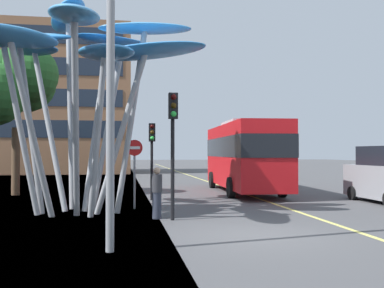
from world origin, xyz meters
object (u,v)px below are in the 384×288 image
street_lamp (128,33)px  no_entry_sign (135,163)px  leaf_sculpture (72,50)px  pedestrian (157,193)px  red_bus (244,153)px  traffic_light_kerb_near (173,129)px  traffic_light_kerb_far (152,144)px

street_lamp → no_entry_sign: street_lamp is taller
leaf_sculpture → no_entry_sign: (2.19, 1.04, -3.94)m
leaf_sculpture → pedestrian: leaf_sculpture is taller
pedestrian → no_entry_sign: size_ratio=0.63×
red_bus → traffic_light_kerb_near: size_ratio=2.57×
traffic_light_kerb_near → traffic_light_kerb_far: traffic_light_kerb_near is taller
traffic_light_kerb_near → no_entry_sign: traffic_light_kerb_near is taller
street_lamp → pedestrian: size_ratio=4.47×
red_bus → no_entry_sign: 8.46m
red_bus → leaf_sculpture: 11.35m
traffic_light_kerb_far → street_lamp: (-1.19, -10.07, 2.22)m
traffic_light_kerb_near → traffic_light_kerb_far: bearing=92.4°
red_bus → pedestrian: size_ratio=6.22×
pedestrian → street_lamp: bearing=-102.1°
red_bus → no_entry_sign: red_bus is taller
traffic_light_kerb_near → traffic_light_kerb_far: size_ratio=1.16×
red_bus → traffic_light_kerb_near: bearing=-117.8°
red_bus → street_lamp: bearing=-115.3°
traffic_light_kerb_near → pedestrian: size_ratio=2.42×
pedestrian → no_entry_sign: (-0.63, 2.69, 0.90)m
leaf_sculpture → traffic_light_kerb_near: 4.81m
no_entry_sign → red_bus: bearing=45.5°
red_bus → traffic_light_kerb_near: 10.42m
no_entry_sign → leaf_sculpture: bearing=-154.5°
leaf_sculpture → pedestrian: 5.84m
red_bus → street_lamp: 14.93m
pedestrian → red_bus: bearing=58.7°
traffic_light_kerb_near → no_entry_sign: size_ratio=1.53×
pedestrian → no_entry_sign: no_entry_sign is taller
traffic_light_kerb_near → street_lamp: street_lamp is taller
leaf_sculpture → no_entry_sign: leaf_sculpture is taller
red_bus → no_entry_sign: (-5.93, -6.03, -0.35)m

